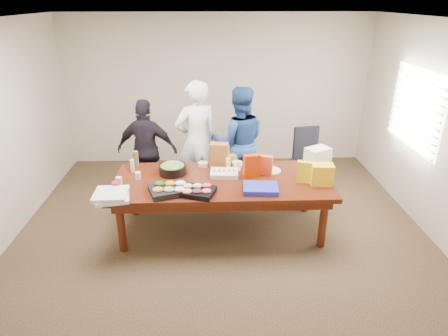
{
  "coord_description": "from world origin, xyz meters",
  "views": [
    {
      "loc": [
        -0.14,
        -4.55,
        2.92
      ],
      "look_at": [
        0.03,
        0.1,
        0.87
      ],
      "focal_mm": 31.09,
      "sensor_mm": 36.0,
      "label": 1
    }
  ],
  "objects_px": {
    "conference_table": "(222,205)",
    "person_center": "(197,141)",
    "office_chair": "(307,162)",
    "salad_bowl": "(172,169)",
    "sheet_cake": "(224,173)",
    "person_right": "(239,142)"
  },
  "relations": [
    {
      "from": "person_right",
      "to": "conference_table",
      "type": "bearing_deg",
      "value": 73.42
    },
    {
      "from": "person_center",
      "to": "salad_bowl",
      "type": "bearing_deg",
      "value": 46.29
    },
    {
      "from": "conference_table",
      "to": "person_center",
      "type": "xyz_separation_m",
      "value": [
        -0.35,
        1.01,
        0.55
      ]
    },
    {
      "from": "conference_table",
      "to": "salad_bowl",
      "type": "bearing_deg",
      "value": 161.85
    },
    {
      "from": "conference_table",
      "to": "person_right",
      "type": "xyz_separation_m",
      "value": [
        0.3,
        1.09,
        0.49
      ]
    },
    {
      "from": "conference_table",
      "to": "person_right",
      "type": "height_order",
      "value": "person_right"
    },
    {
      "from": "person_center",
      "to": "sheet_cake",
      "type": "distance_m",
      "value": 0.98
    },
    {
      "from": "conference_table",
      "to": "office_chair",
      "type": "distance_m",
      "value": 1.81
    },
    {
      "from": "office_chair",
      "to": "person_center",
      "type": "distance_m",
      "value": 1.81
    },
    {
      "from": "sheet_cake",
      "to": "salad_bowl",
      "type": "distance_m",
      "value": 0.7
    },
    {
      "from": "sheet_cake",
      "to": "conference_table",
      "type": "bearing_deg",
      "value": -103.09
    },
    {
      "from": "office_chair",
      "to": "person_right",
      "type": "xyz_separation_m",
      "value": [
        -1.11,
        -0.04,
        0.37
      ]
    },
    {
      "from": "office_chair",
      "to": "salad_bowl",
      "type": "height_order",
      "value": "office_chair"
    },
    {
      "from": "salad_bowl",
      "to": "sheet_cake",
      "type": "bearing_deg",
      "value": -7.8
    },
    {
      "from": "conference_table",
      "to": "person_center",
      "type": "height_order",
      "value": "person_center"
    },
    {
      "from": "conference_table",
      "to": "office_chair",
      "type": "height_order",
      "value": "office_chair"
    },
    {
      "from": "person_center",
      "to": "sheet_cake",
      "type": "height_order",
      "value": "person_center"
    },
    {
      "from": "sheet_cake",
      "to": "person_right",
      "type": "bearing_deg",
      "value": 78.89
    },
    {
      "from": "office_chair",
      "to": "sheet_cake",
      "type": "relative_size",
      "value": 2.7
    },
    {
      "from": "salad_bowl",
      "to": "person_center",
      "type": "bearing_deg",
      "value": 69.03
    },
    {
      "from": "office_chair",
      "to": "person_right",
      "type": "relative_size",
      "value": 0.57
    },
    {
      "from": "office_chair",
      "to": "salad_bowl",
      "type": "relative_size",
      "value": 2.64
    }
  ]
}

